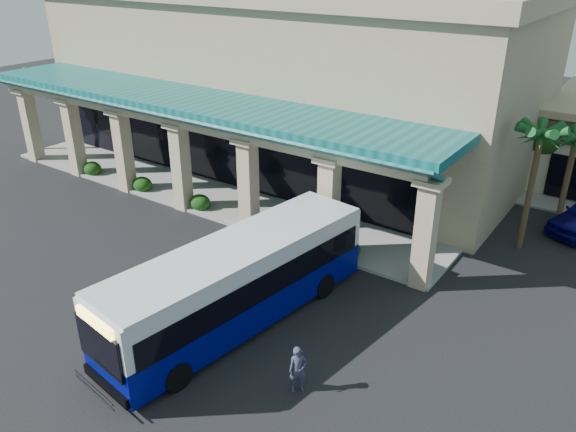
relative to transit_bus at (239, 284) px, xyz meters
The scene contains 9 objects.
ground 2.42m from the transit_bus, 146.21° to the left, with size 110.00×110.00×0.00m, color black.
main_building 19.89m from the transit_bus, 119.18° to the left, with size 30.80×14.80×11.35m, color tan, non-canonical shape.
arcade 12.35m from the transit_bus, 140.59° to the left, with size 30.00×6.20×5.70m, color #0E5255, non-canonical shape.
palm_0 14.00m from the transit_bus, 59.72° to the left, with size 2.40×2.40×6.60m, color #13491C, non-canonical shape.
palm_1 17.05m from the transit_bus, 61.91° to the left, with size 2.40×2.40×5.80m, color #13491C, non-canonical shape.
palm_2 25.18m from the transit_bus, 162.64° to the left, with size 2.40×2.40×6.20m, color #13491C, non-canonical shape.
broadleaf_tree 20.90m from the transit_bus, 73.29° to the left, with size 2.60×2.60×4.81m, color #13380C, non-canonical shape.
transit_bus is the anchor object (origin of this frame).
pedestrian 4.29m from the transit_bus, 25.23° to the right, with size 0.59×0.39×1.61m, color #363752.
Camera 1 is at (12.90, -14.19, 12.55)m, focal length 35.00 mm.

